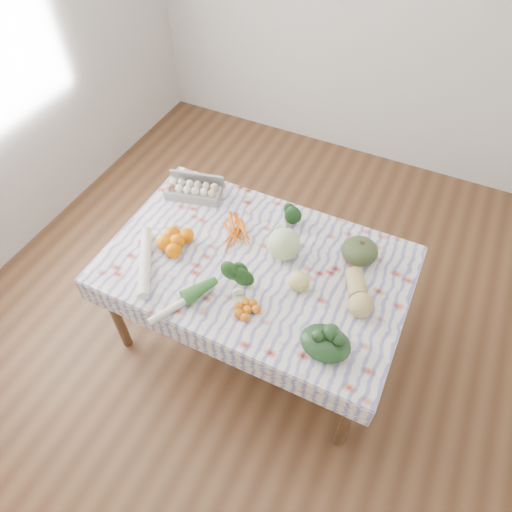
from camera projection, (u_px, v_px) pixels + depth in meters
ground at (256, 333)px, 3.11m from camera, size 4.50×4.50×0.00m
dining_table at (256, 272)px, 2.59m from camera, size 1.60×1.00×0.75m
tablecloth at (256, 263)px, 2.53m from camera, size 1.66×1.06×0.01m
egg_carton at (193, 192)px, 2.83m from camera, size 0.37×0.22×0.09m
carrot_bunch at (235, 233)px, 2.64m from camera, size 0.26×0.25×0.04m
kale_bunch at (288, 217)px, 2.66m from camera, size 0.17×0.16×0.13m
kabocha_squash at (360, 251)px, 2.49m from camera, size 0.24×0.24×0.13m
cabbage at (284, 244)px, 2.49m from camera, size 0.24×0.24×0.18m
butternut_squash at (359, 292)px, 2.32m from camera, size 0.24×0.30×0.13m
orange_cluster at (177, 241)px, 2.56m from camera, size 0.28×0.28×0.09m
broccoli at (237, 283)px, 2.36m from camera, size 0.21×0.21×0.11m
mandarin_cluster at (247, 309)px, 2.30m from camera, size 0.21×0.21×0.05m
grapefruit at (299, 281)px, 2.37m from camera, size 0.14×0.14×0.11m
spinach_bag at (325, 343)px, 2.14m from camera, size 0.26×0.21×0.11m
daikon at (145, 266)px, 2.47m from camera, size 0.28×0.40×0.06m
leek at (183, 302)px, 2.33m from camera, size 0.22×0.37×0.04m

